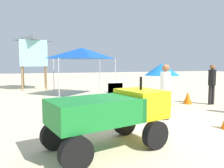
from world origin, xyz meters
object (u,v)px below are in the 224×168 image
at_px(traffic_cone_far, 188,98).
at_px(lifeguard_tower, 34,50).
at_px(surfboard_pile, 149,104).
at_px(beach_umbrella_left, 162,69).
at_px(utility_cart, 111,112).
at_px(popup_canopy, 82,53).
at_px(lifeguard_near_left, 212,81).
at_px(stacked_plastic_chairs, 114,97).
at_px(lifeguard_near_center, 165,88).

bearing_deg(traffic_cone_far, lifeguard_tower, 126.82).
distance_m(surfboard_pile, beach_umbrella_left, 3.76).
distance_m(utility_cart, traffic_cone_far, 6.24).
bearing_deg(beach_umbrella_left, lifeguard_tower, 138.84).
relative_size(utility_cart, popup_canopy, 0.91).
relative_size(utility_cart, lifeguard_tower, 0.71).
bearing_deg(lifeguard_near_left, surfboard_pile, 169.74).
bearing_deg(lifeguard_tower, traffic_cone_far, -53.18).
bearing_deg(lifeguard_near_left, traffic_cone_far, 152.03).
bearing_deg(surfboard_pile, utility_cart, -128.83).
bearing_deg(traffic_cone_far, surfboard_pile, 178.83).
distance_m(surfboard_pile, lifeguard_near_left, 3.01).
height_order(stacked_plastic_chairs, surfboard_pile, stacked_plastic_chairs).
distance_m(lifeguard_near_left, lifeguard_near_center, 3.80).
xyz_separation_m(beach_umbrella_left, traffic_cone_far, (-0.34, -2.70, -1.22)).
bearing_deg(lifeguard_tower, utility_cart, -83.01).
height_order(utility_cart, traffic_cone_far, utility_cart).
relative_size(stacked_plastic_chairs, popup_canopy, 0.43).
bearing_deg(popup_canopy, lifeguard_tower, 122.10).
height_order(lifeguard_near_center, popup_canopy, popup_canopy).
relative_size(utility_cart, traffic_cone_far, 4.96).
bearing_deg(popup_canopy, lifeguard_near_center, -78.72).
xyz_separation_m(lifeguard_near_center, beach_umbrella_left, (2.90, 4.77, 0.46)).
bearing_deg(lifeguard_near_center, traffic_cone_far, 39.02).
distance_m(lifeguard_near_left, popup_canopy, 7.01).
height_order(stacked_plastic_chairs, lifeguard_tower, lifeguard_tower).
xyz_separation_m(lifeguard_near_center, lifeguard_tower, (-3.94, 10.75, 1.74)).
bearing_deg(lifeguard_near_left, popup_canopy, 133.80).
xyz_separation_m(stacked_plastic_chairs, beach_umbrella_left, (4.44, 4.21, 0.75)).
height_order(surfboard_pile, lifeguard_near_left, lifeguard_near_left).
relative_size(lifeguard_near_center, traffic_cone_far, 3.21).
bearing_deg(lifeguard_tower, surfboard_pile, -62.17).
bearing_deg(popup_canopy, stacked_plastic_chairs, -92.21).
xyz_separation_m(stacked_plastic_chairs, popup_canopy, (0.23, 5.99, 1.67)).
bearing_deg(beach_umbrella_left, traffic_cone_far, -97.19).
bearing_deg(surfboard_pile, traffic_cone_far, -1.17).
xyz_separation_m(utility_cart, stacked_plastic_chairs, (0.88, 2.23, -0.04)).
relative_size(surfboard_pile, popup_canopy, 0.78).
relative_size(lifeguard_near_left, lifeguard_near_center, 0.99).
distance_m(surfboard_pile, lifeguard_near_center, 2.38).
relative_size(stacked_plastic_chairs, traffic_cone_far, 2.32).
distance_m(surfboard_pile, traffic_cone_far, 1.94).
height_order(popup_canopy, traffic_cone_far, popup_canopy).
height_order(beach_umbrella_left, traffic_cone_far, beach_umbrella_left).
bearing_deg(surfboard_pile, lifeguard_near_center, -106.38).
relative_size(popup_canopy, traffic_cone_far, 5.46).
relative_size(utility_cart, stacked_plastic_chairs, 2.13).
xyz_separation_m(lifeguard_near_left, lifeguard_tower, (-7.39, 9.15, 1.75)).
height_order(lifeguard_tower, traffic_cone_far, lifeguard_tower).
xyz_separation_m(utility_cart, traffic_cone_far, (4.98, 3.74, -0.51)).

